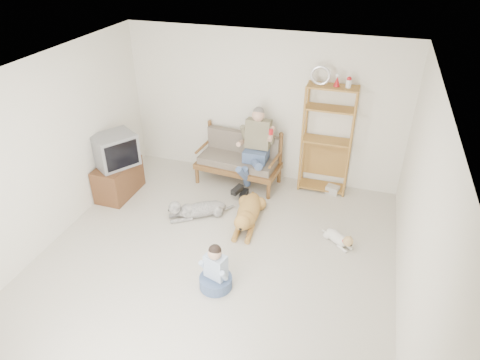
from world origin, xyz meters
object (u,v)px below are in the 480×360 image
(tv_stand, at_px, (118,179))
(etagere, at_px, (327,139))
(golden_retriever, at_px, (248,214))
(loveseat, at_px, (239,158))

(tv_stand, bearing_deg, etagere, 21.12)
(etagere, height_order, tv_stand, etagere)
(tv_stand, xyz_separation_m, golden_retriever, (2.42, -0.15, -0.12))
(loveseat, distance_m, golden_retriever, 1.36)
(loveseat, height_order, etagere, etagere)
(loveseat, xyz_separation_m, golden_retriever, (0.52, -1.22, -0.31))
(etagere, distance_m, tv_stand, 3.70)
(tv_stand, relative_size, golden_retriever, 0.64)
(etagere, distance_m, golden_retriever, 1.90)
(loveseat, height_order, tv_stand, loveseat)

